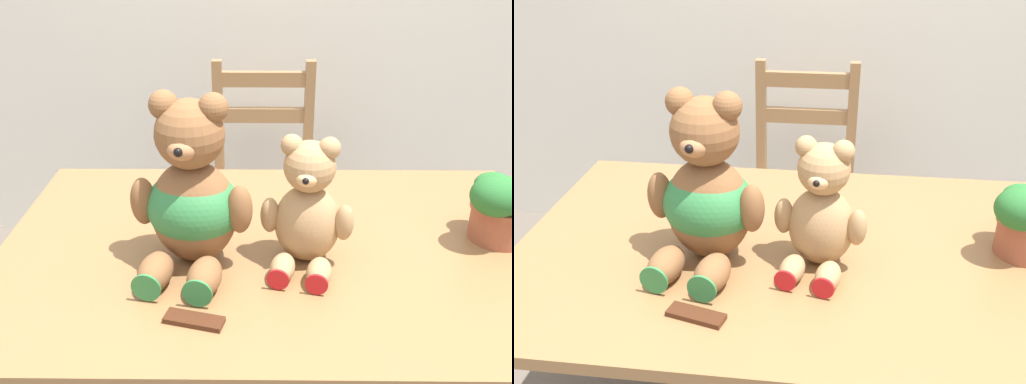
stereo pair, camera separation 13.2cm
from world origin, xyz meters
The scene contains 6 objects.
dining_table centered at (0.00, 0.46, 0.65)m, with size 1.42×0.93×0.74m.
wooden_chair_behind centered at (-0.04, 1.33, 0.47)m, with size 0.41×0.41×0.97m.
teddy_bear_left centered at (-0.21, 0.40, 0.91)m, with size 0.30×0.32×0.42m.
teddy_bear_right centered at (0.06, 0.40, 0.88)m, with size 0.23×0.24×0.32m.
potted_plant centered at (0.55, 0.50, 0.84)m, with size 0.19×0.18×0.19m.
chocolate_bar centered at (-0.19, 0.16, 0.74)m, with size 0.13×0.04×0.01m, color #472314.
Camera 1 is at (-0.05, -0.77, 1.51)m, focal length 40.00 mm.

